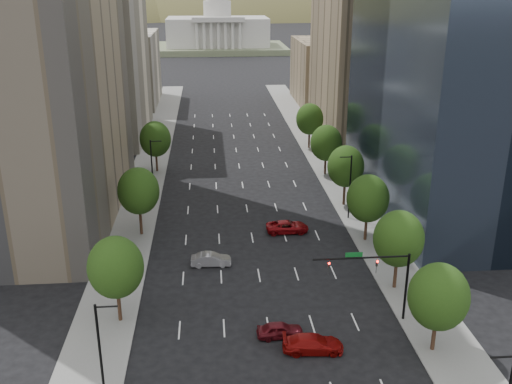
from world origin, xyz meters
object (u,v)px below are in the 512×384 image
object	(u,v)px
traffic_signal	(382,273)
capitol	(218,31)
car_silver	(211,259)
car_maroon	(280,330)
car_red_near	(313,344)
car_red_far	(287,227)

from	to	relation	value
traffic_signal	capitol	size ratio (longest dim) A/B	0.15
car_silver	traffic_signal	bearing A→B (deg)	-128.07
car_maroon	car_silver	size ratio (longest dim) A/B	0.93
capitol	car_silver	xyz separation A→B (m)	(-5.25, -206.90, -7.83)
capitol	car_red_near	world-z (taller)	capitol
car_maroon	car_red_far	world-z (taller)	car_red_far
car_red_near	car_red_far	world-z (taller)	car_red_near
car_maroon	car_red_far	size ratio (longest dim) A/B	0.77
traffic_signal	car_red_near	size ratio (longest dim) A/B	1.70
car_silver	car_red_far	size ratio (longest dim) A/B	0.83
car_red_near	car_red_far	bearing A→B (deg)	0.71
car_red_far	car_maroon	bearing A→B (deg)	169.83
capitol	car_red_far	bearing A→B (deg)	-88.66
car_silver	car_red_far	world-z (taller)	car_red_far
car_red_far	car_red_near	bearing A→B (deg)	176.53
capitol	car_red_near	xyz separation A→B (m)	(3.50, -223.96, -7.80)
car_red_near	traffic_signal	bearing A→B (deg)	-55.56
capitol	car_maroon	distance (m)	221.67
traffic_signal	car_maroon	world-z (taller)	traffic_signal
capitol	car_silver	size ratio (longest dim) A/B	13.18
car_maroon	traffic_signal	bearing A→B (deg)	-81.12
traffic_signal	capitol	distance (m)	219.99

